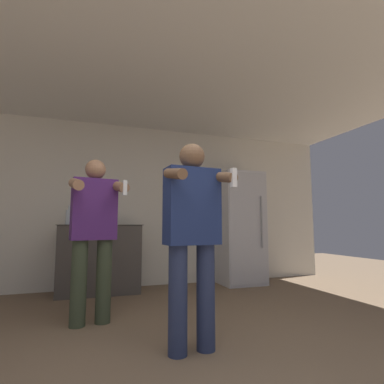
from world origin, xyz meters
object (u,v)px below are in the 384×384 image
(bottle_tall_gin, at_px, (91,217))
(refrigerator, at_px, (239,227))
(bottle_clear_vodka, at_px, (101,218))
(person_man_side, at_px, (94,229))
(person_woman_foreground, at_px, (192,231))
(bottle_dark_rum, at_px, (69,217))

(bottle_tall_gin, bearing_deg, refrigerator, 1.22)
(bottle_clear_vodka, bearing_deg, bottle_tall_gin, 180.00)
(person_man_side, bearing_deg, person_woman_foreground, -51.58)
(bottle_tall_gin, distance_m, person_woman_foreground, 2.36)
(person_woman_foreground, height_order, person_man_side, person_man_side)
(bottle_clear_vodka, bearing_deg, refrigerator, 1.30)
(bottle_dark_rum, xyz_separation_m, person_man_side, (0.31, -1.32, -0.16))
(person_woman_foreground, bearing_deg, bottle_dark_rum, 114.81)
(person_woman_foreground, bearing_deg, bottle_clear_vodka, 105.28)
(bottle_tall_gin, bearing_deg, person_man_side, -88.98)
(person_woman_foreground, relative_size, person_man_side, 0.99)
(bottle_dark_rum, relative_size, person_man_side, 0.17)
(refrigerator, xyz_separation_m, person_woman_foreground, (-1.60, -2.28, -0.01))
(person_man_side, bearing_deg, bottle_tall_gin, 91.02)
(refrigerator, height_order, bottle_tall_gin, refrigerator)
(person_woman_foreground, bearing_deg, bottle_tall_gin, 108.41)
(refrigerator, relative_size, bottle_clear_vodka, 7.08)
(bottle_clear_vodka, relative_size, bottle_tall_gin, 0.89)
(bottle_tall_gin, distance_m, person_man_side, 1.33)
(bottle_dark_rum, height_order, person_woman_foreground, person_woman_foreground)
(bottle_dark_rum, bearing_deg, bottle_clear_vodka, 0.00)
(bottle_clear_vodka, relative_size, person_man_side, 0.16)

